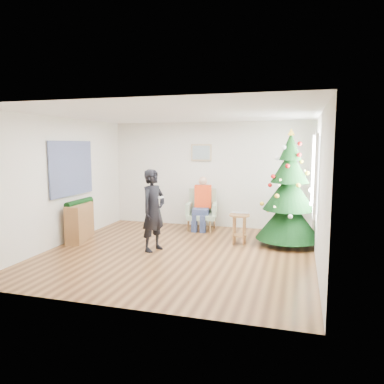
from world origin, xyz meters
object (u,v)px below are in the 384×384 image
(christmas_tree, at_px, (289,193))
(standing_man, at_px, (153,210))
(console, at_px, (80,222))
(stool, at_px, (239,229))
(armchair, at_px, (202,215))

(christmas_tree, relative_size, standing_man, 1.50)
(console, bearing_deg, christmas_tree, -1.84)
(christmas_tree, height_order, console, christmas_tree)
(stool, bearing_deg, armchair, 134.51)
(stool, xyz_separation_m, console, (-3.34, -0.63, 0.08))
(standing_man, distance_m, console, 1.88)
(christmas_tree, height_order, standing_man, christmas_tree)
(stool, distance_m, console, 3.40)
(armchair, bearing_deg, standing_man, -111.43)
(standing_man, relative_size, console, 1.58)
(standing_man, xyz_separation_m, console, (-1.82, 0.29, -0.39))
(stool, bearing_deg, christmas_tree, 14.43)
(armchair, relative_size, standing_man, 0.62)
(christmas_tree, xyz_separation_m, armchair, (-2.05, 0.86, -0.71))
(christmas_tree, xyz_separation_m, stool, (-0.97, -0.25, -0.75))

